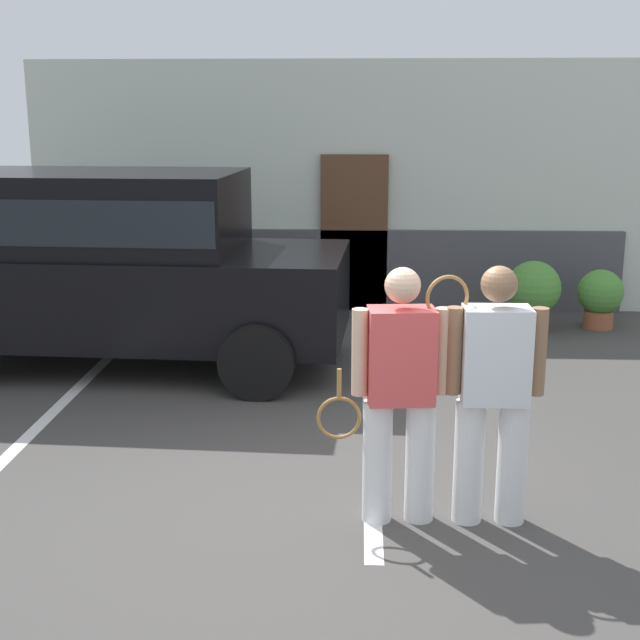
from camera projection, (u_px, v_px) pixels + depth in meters
ground_plane at (341, 512)px, 5.82m from camera, size 40.00×40.00×0.00m
parking_stripe_0 at (38, 426)px, 7.39m from camera, size 0.12×4.40×0.01m
parking_stripe_1 at (370, 432)px, 7.26m from camera, size 0.12×4.40×0.01m
house_frontage at (352, 194)px, 11.58m from camera, size 8.65×0.40×3.32m
parked_suv at (114, 259)px, 8.95m from camera, size 4.69×2.35×2.05m
tennis_player_man at (399, 393)px, 5.51m from camera, size 0.89×0.30×1.71m
tennis_player_woman at (493, 392)px, 5.49m from camera, size 0.78×0.27×1.72m
potted_plant_by_porch at (533, 293)px, 10.50m from camera, size 0.67×0.67×0.88m
potted_plant_secondary at (600, 296)px, 10.68m from camera, size 0.56×0.56×0.74m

